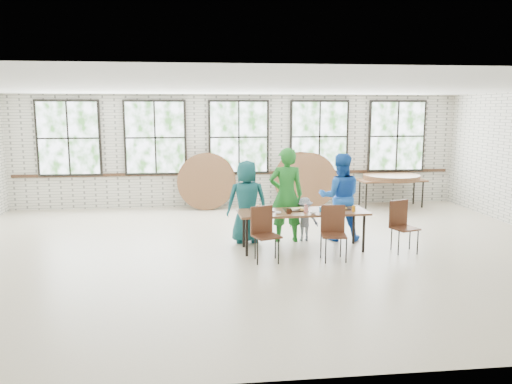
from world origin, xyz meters
TOP-DOWN VIEW (x-y plane):
  - room at (0.00, 4.44)m, footprint 12.00×12.00m
  - dining_table at (0.83, 0.00)m, footprint 2.42×0.88m
  - chair_near_left at (0.03, -0.58)m, footprint 0.53×0.52m
  - chair_near_right at (1.24, -0.63)m, footprint 0.48×0.46m
  - chair_spare at (2.63, -0.30)m, footprint 0.53×0.52m
  - adult_teal at (-0.15, 0.65)m, footprint 0.81×0.53m
  - adult_green at (0.63, 0.65)m, footprint 0.69×0.46m
  - toddler at (1.00, 0.65)m, footprint 0.58×0.34m
  - adult_blue at (1.72, 0.65)m, footprint 0.95×0.79m
  - storage_table at (4.09, 3.91)m, footprint 1.84×0.86m
  - tabletop_clutter at (0.91, -0.03)m, footprint 1.93×0.64m
  - round_tops_stacked at (4.09, 3.91)m, footprint 1.50×1.50m
  - round_tops_leaning at (0.45, 4.13)m, footprint 4.28×0.49m

SIDE VIEW (x-z plane):
  - toddler at x=1.00m, z-range 0.00..0.88m
  - chair_near_left at x=0.03m, z-range 0.08..1.03m
  - chair_near_right at x=1.24m, z-range 0.08..1.03m
  - chair_spare at x=2.63m, z-range 0.08..1.03m
  - storage_table at x=4.09m, z-range 0.32..1.06m
  - dining_table at x=0.83m, z-range 0.32..1.06m
  - round_tops_leaning at x=0.45m, z-range -0.01..1.48m
  - tabletop_clutter at x=0.91m, z-range 0.71..0.82m
  - round_tops_stacked at x=4.09m, z-range 0.74..0.87m
  - adult_teal at x=-0.15m, z-range 0.00..1.64m
  - adult_blue at x=1.72m, z-range 0.00..1.75m
  - adult_green at x=0.63m, z-range 0.00..1.87m
  - room at x=0.00m, z-range -4.17..7.83m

